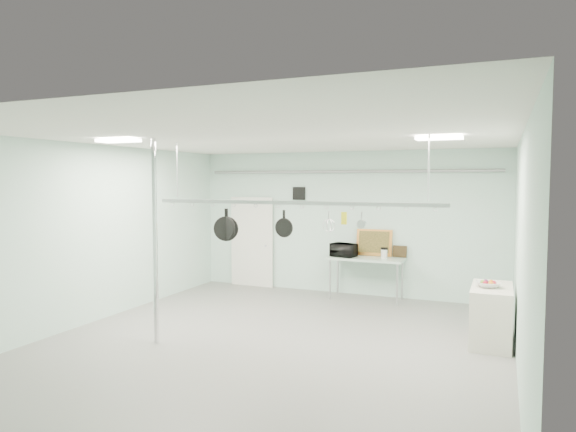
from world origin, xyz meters
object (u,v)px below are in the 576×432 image
at_px(side_cabinet, 491,315).
at_px(skillet_right, 284,223).
at_px(coffee_canister, 384,254).
at_px(microwave, 344,250).
at_px(prep_table, 366,261).
at_px(pot_rack, 290,201).
at_px(fruit_bowl, 488,284).
at_px(skillet_left, 226,225).
at_px(skillet_mid, 227,224).
at_px(chrome_pole, 155,242).

relative_size(side_cabinet, skillet_right, 2.94).
bearing_deg(coffee_canister, microwave, -175.01).
bearing_deg(skillet_right, microwave, 92.10).
distance_m(side_cabinet, skillet_right, 3.55).
height_order(prep_table, pot_rack, pot_rack).
distance_m(prep_table, fruit_bowl, 3.38).
relative_size(prep_table, skillet_left, 2.91).
bearing_deg(pot_rack, skillet_mid, 180.00).
bearing_deg(skillet_left, skillet_mid, -18.83).
relative_size(chrome_pole, skillet_mid, 6.15).
xyz_separation_m(pot_rack, fruit_bowl, (2.89, 1.02, -1.28)).
bearing_deg(skillet_left, microwave, 52.68).
xyz_separation_m(pot_rack, skillet_right, (-0.10, 0.00, -0.35)).
bearing_deg(chrome_pole, skillet_mid, 49.54).
height_order(skillet_left, skillet_right, same).
distance_m(pot_rack, microwave, 3.43).
relative_size(side_cabinet, skillet_mid, 2.31).
xyz_separation_m(microwave, skillet_right, (-0.03, -3.22, 0.83)).
bearing_deg(skillet_right, prep_table, 83.91).
relative_size(fruit_bowl, skillet_right, 0.89).
height_order(side_cabinet, microwave, microwave).
distance_m(pot_rack, skillet_right, 0.36).
distance_m(chrome_pole, fruit_bowl, 5.20).
bearing_deg(coffee_canister, prep_table, 178.56).
xyz_separation_m(side_cabinet, skillet_left, (-4.10, -1.10, 1.36)).
relative_size(microwave, skillet_left, 0.94).
bearing_deg(skillet_mid, skillet_right, 20.24).
distance_m(prep_table, skillet_mid, 3.77).
xyz_separation_m(chrome_pole, skillet_mid, (0.77, 0.90, 0.22)).
height_order(prep_table, skillet_mid, skillet_mid).
height_order(microwave, fruit_bowl, microwave).
distance_m(microwave, skillet_right, 3.32).
distance_m(side_cabinet, microwave, 3.74).
height_order(prep_table, coffee_canister, coffee_canister).
xyz_separation_m(fruit_bowl, skillet_left, (-4.05, -1.02, 0.87)).
height_order(chrome_pole, skillet_left, chrome_pole).
bearing_deg(prep_table, chrome_pole, -118.71).
distance_m(prep_table, pot_rack, 3.61).
relative_size(coffee_canister, fruit_bowl, 0.53).
bearing_deg(skillet_mid, microwave, 92.05).
bearing_deg(skillet_right, coffee_canister, 77.46).
relative_size(chrome_pole, pot_rack, 0.67).
relative_size(chrome_pole, coffee_canister, 16.50).
distance_m(skillet_left, skillet_right, 1.05).
relative_size(skillet_left, skillet_right, 1.35).
relative_size(microwave, skillet_right, 1.27).
height_order(chrome_pole, coffee_canister, chrome_pole).
distance_m(microwave, coffee_canister, 0.87).
distance_m(microwave, fruit_bowl, 3.70).
distance_m(coffee_canister, skillet_right, 3.52).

